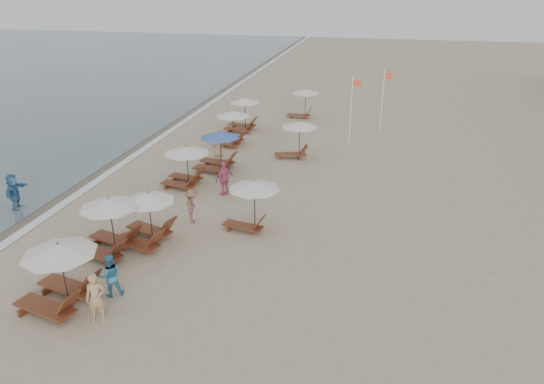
% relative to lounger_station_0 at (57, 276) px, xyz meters
% --- Properties ---
extents(ground, '(160.00, 160.00, 0.00)m').
position_rel_lounger_station_0_xyz_m(ground, '(6.41, 2.21, -1.11)').
color(ground, tan).
rests_on(ground, ground).
extents(wet_sand_band, '(3.20, 140.00, 0.01)m').
position_rel_lounger_station_0_xyz_m(wet_sand_band, '(-6.09, 12.21, -1.10)').
color(wet_sand_band, '#6B5E4C').
rests_on(wet_sand_band, ground).
extents(foam_line, '(0.50, 140.00, 0.02)m').
position_rel_lounger_station_0_xyz_m(foam_line, '(-4.79, 12.21, -1.09)').
color(foam_line, white).
rests_on(foam_line, ground).
extents(lounger_station_0, '(2.88, 2.50, 2.34)m').
position_rel_lounger_station_0_xyz_m(lounger_station_0, '(0.00, 0.00, 0.00)').
color(lounger_station_0, brown).
rests_on(lounger_station_0, ground).
extents(lounger_station_1, '(2.75, 2.47, 2.38)m').
position_rel_lounger_station_0_xyz_m(lounger_station_1, '(-0.19, 3.48, 0.02)').
color(lounger_station_1, brown).
rests_on(lounger_station_1, ground).
extents(lounger_station_2, '(2.67, 2.54, 2.25)m').
position_rel_lounger_station_0_xyz_m(lounger_station_2, '(0.88, 4.58, -0.08)').
color(lounger_station_2, brown).
rests_on(lounger_station_2, ground).
extents(lounger_station_3, '(2.61, 2.39, 2.16)m').
position_rel_lounger_station_0_xyz_m(lounger_station_3, '(0.10, 10.71, 0.06)').
color(lounger_station_3, brown).
rests_on(lounger_station_3, ground).
extents(lounger_station_4, '(2.65, 2.23, 2.29)m').
position_rel_lounger_station_0_xyz_m(lounger_station_4, '(0.99, 13.30, -0.02)').
color(lounger_station_4, brown).
rests_on(lounger_station_4, ground).
extents(lounger_station_5, '(2.51, 2.21, 2.28)m').
position_rel_lounger_station_0_xyz_m(lounger_station_5, '(0.38, 17.88, 0.07)').
color(lounger_station_5, brown).
rests_on(lounger_station_5, ground).
extents(lounger_station_6, '(2.56, 2.17, 2.39)m').
position_rel_lounger_station_0_xyz_m(lounger_station_6, '(0.21, 21.20, 0.03)').
color(lounger_station_6, brown).
rests_on(lounger_station_6, ground).
extents(inland_station_0, '(2.56, 2.24, 2.22)m').
position_rel_lounger_station_0_xyz_m(inland_station_0, '(4.79, 6.69, 0.37)').
color(inland_station_0, brown).
rests_on(inland_station_0, ground).
extents(inland_station_1, '(2.67, 2.24, 2.22)m').
position_rel_lounger_station_0_xyz_m(inland_station_1, '(4.99, 16.40, 0.30)').
color(inland_station_1, brown).
rests_on(inland_station_1, ground).
extents(inland_station_2, '(2.55, 2.24, 2.22)m').
position_rel_lounger_station_0_xyz_m(inland_station_2, '(3.82, 25.73, 0.34)').
color(inland_station_2, brown).
rests_on(inland_station_2, ground).
extents(beachgoer_near, '(0.74, 0.61, 1.72)m').
position_rel_lounger_station_0_xyz_m(beachgoer_near, '(1.70, -0.49, -0.25)').
color(beachgoer_near, tan).
rests_on(beachgoer_near, ground).
extents(beachgoer_mid_a, '(0.98, 0.94, 1.59)m').
position_rel_lounger_station_0_xyz_m(beachgoer_mid_a, '(1.40, 0.88, -0.31)').
color(beachgoer_mid_a, teal).
rests_on(beachgoer_mid_a, ground).
extents(beachgoer_mid_b, '(0.85, 1.15, 1.59)m').
position_rel_lounger_station_0_xyz_m(beachgoer_mid_b, '(2.08, 6.72, -0.31)').
color(beachgoer_mid_b, brown).
rests_on(beachgoer_mid_b, ground).
extents(beachgoer_far_a, '(0.97, 1.11, 1.80)m').
position_rel_lounger_station_0_xyz_m(beachgoer_far_a, '(2.55, 9.96, -0.21)').
color(beachgoer_far_a, '#C54E77').
rests_on(beachgoer_far_a, ground).
extents(beachgoer_far_b, '(0.65, 0.84, 1.54)m').
position_rel_lounger_station_0_xyz_m(beachgoer_far_b, '(0.34, 15.51, -0.34)').
color(beachgoer_far_b, tan).
rests_on(beachgoer_far_b, ground).
extents(waterline_walker, '(0.81, 1.72, 1.78)m').
position_rel_lounger_station_0_xyz_m(waterline_walker, '(-6.57, 6.16, -0.22)').
color(waterline_walker, '#306492').
rests_on(waterline_walker, ground).
extents(flag_pole_near, '(0.60, 0.08, 4.41)m').
position_rel_lounger_station_0_xyz_m(flag_pole_near, '(7.97, 19.85, 1.34)').
color(flag_pole_near, silver).
rests_on(flag_pole_near, ground).
extents(flag_pole_far, '(0.60, 0.08, 4.36)m').
position_rel_lounger_station_0_xyz_m(flag_pole_far, '(9.89, 23.12, 1.31)').
color(flag_pole_far, silver).
rests_on(flag_pole_far, ground).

